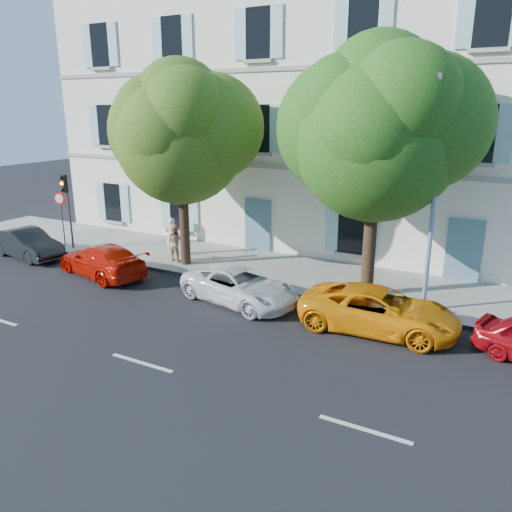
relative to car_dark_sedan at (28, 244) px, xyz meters
The scene contains 15 objects.
ground 10.97m from the car_dark_sedan, ahead, with size 90.00×90.00×0.00m, color black.
sidewalk 11.41m from the car_dark_sedan, 17.04° to the left, with size 36.00×4.50×0.15m, color #A09E96.
kerb 10.98m from the car_dark_sedan, ahead, with size 36.00×0.16×0.16m, color #9E998E.
building 15.17m from the car_dark_sedan, 39.83° to the left, with size 28.00×7.00×12.00m, color white.
car_dark_sedan is the anchor object (origin of this frame).
car_red_coupe 4.77m from the car_dark_sedan, ahead, with size 1.79×4.40×1.28m, color #C01405.
car_white_coupe 11.03m from the car_dark_sedan, ahead, with size 1.99×4.31×1.20m, color white.
car_yellow_supercar 15.83m from the car_dark_sedan, ahead, with size 2.17×4.70×1.31m, color orange.
tree_left 8.71m from the car_dark_sedan, 17.37° to the left, with size 5.12×5.12×7.94m.
tree_right 15.71m from the car_dark_sedan, ahead, with size 5.41×5.41×8.34m.
traffic_light 2.73m from the car_dark_sedan, 62.20° to the left, with size 0.29×0.39×3.43m.
road_sign 2.25m from the car_dark_sedan, 79.34° to the left, with size 0.59×0.16×2.58m.
street_lamp 17.27m from the car_dark_sedan, ahead, with size 0.25×1.55×7.29m.
pedestrian_a 6.49m from the car_dark_sedan, 27.98° to the left, with size 0.61×0.40×1.69m, color silver.
pedestrian_b 6.82m from the car_dark_sedan, 20.33° to the left, with size 0.77×0.60×1.59m, color tan.
Camera 1 is at (8.23, -12.97, 6.47)m, focal length 35.00 mm.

